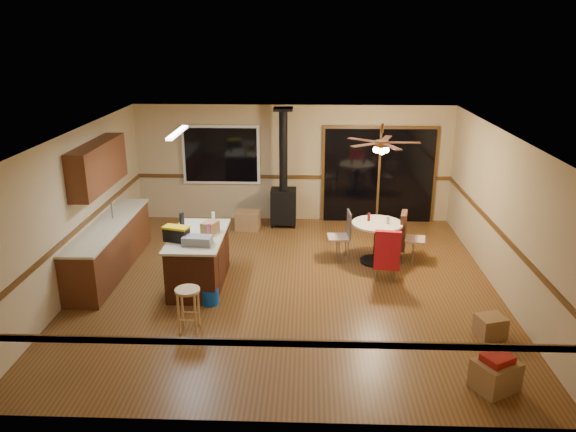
{
  "coord_description": "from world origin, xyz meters",
  "views": [
    {
      "loc": [
        0.33,
        -8.69,
        4.19
      ],
      "look_at": [
        0.0,
        0.3,
        1.15
      ],
      "focal_mm": 35.0,
      "sensor_mm": 36.0,
      "label": 1
    }
  ],
  "objects_px": {
    "chair_near": "(387,250)",
    "box_under_window": "(248,220)",
    "box_corner_b": "(490,326)",
    "bar_stool": "(189,310)",
    "box_corner_a": "(495,375)",
    "toolbox_black": "(176,235)",
    "chair_right": "(405,231)",
    "toolbox_grey": "(197,240)",
    "dining_table": "(377,235)",
    "chair_left": "(344,230)",
    "wood_stove": "(283,194)",
    "kitchen_island": "(199,260)",
    "blue_bucket": "(210,297)"
  },
  "relations": [
    {
      "from": "kitchen_island",
      "to": "bar_stool",
      "type": "height_order",
      "value": "kitchen_island"
    },
    {
      "from": "kitchen_island",
      "to": "blue_bucket",
      "type": "bearing_deg",
      "value": -67.47
    },
    {
      "from": "toolbox_black",
      "to": "bar_stool",
      "type": "xyz_separation_m",
      "value": [
        0.42,
        -1.26,
        -0.68
      ]
    },
    {
      "from": "blue_bucket",
      "to": "chair_right",
      "type": "bearing_deg",
      "value": 29.16
    },
    {
      "from": "box_corner_a",
      "to": "dining_table",
      "type": "bearing_deg",
      "value": 104.72
    },
    {
      "from": "box_under_window",
      "to": "bar_stool",
      "type": "bearing_deg",
      "value": -95.31
    },
    {
      "from": "toolbox_black",
      "to": "kitchen_island",
      "type": "bearing_deg",
      "value": 44.93
    },
    {
      "from": "toolbox_black",
      "to": "toolbox_grey",
      "type": "bearing_deg",
      "value": -22.98
    },
    {
      "from": "box_under_window",
      "to": "dining_table",
      "type": "bearing_deg",
      "value": -33.68
    },
    {
      "from": "toolbox_black",
      "to": "box_corner_b",
      "type": "relative_size",
      "value": 1.03
    },
    {
      "from": "chair_right",
      "to": "box_corner_b",
      "type": "relative_size",
      "value": 1.86
    },
    {
      "from": "dining_table",
      "to": "box_corner_a",
      "type": "height_order",
      "value": "dining_table"
    },
    {
      "from": "bar_stool",
      "to": "chair_right",
      "type": "height_order",
      "value": "chair_right"
    },
    {
      "from": "chair_left",
      "to": "box_corner_a",
      "type": "bearing_deg",
      "value": -67.92
    },
    {
      "from": "dining_table",
      "to": "box_corner_b",
      "type": "bearing_deg",
      "value": -62.89
    },
    {
      "from": "toolbox_black",
      "to": "chair_near",
      "type": "height_order",
      "value": "toolbox_black"
    },
    {
      "from": "box_corner_b",
      "to": "box_under_window",
      "type": "bearing_deg",
      "value": 132.13
    },
    {
      "from": "chair_left",
      "to": "box_corner_a",
      "type": "relative_size",
      "value": 1.04
    },
    {
      "from": "chair_left",
      "to": "chair_right",
      "type": "bearing_deg",
      "value": -0.89
    },
    {
      "from": "toolbox_black",
      "to": "chair_near",
      "type": "distance_m",
      "value": 3.53
    },
    {
      "from": "bar_stool",
      "to": "chair_right",
      "type": "relative_size",
      "value": 0.94
    },
    {
      "from": "chair_right",
      "to": "box_corner_a",
      "type": "height_order",
      "value": "chair_right"
    },
    {
      "from": "chair_left",
      "to": "chair_right",
      "type": "height_order",
      "value": "same"
    },
    {
      "from": "box_corner_a",
      "to": "box_corner_b",
      "type": "height_order",
      "value": "box_corner_a"
    },
    {
      "from": "kitchen_island",
      "to": "chair_near",
      "type": "relative_size",
      "value": 2.4
    },
    {
      "from": "box_corner_b",
      "to": "toolbox_black",
      "type": "bearing_deg",
      "value": 165.12
    },
    {
      "from": "kitchen_island",
      "to": "wood_stove",
      "type": "xyz_separation_m",
      "value": [
        1.3,
        3.05,
        0.28
      ]
    },
    {
      "from": "toolbox_black",
      "to": "chair_right",
      "type": "relative_size",
      "value": 0.56
    },
    {
      "from": "chair_right",
      "to": "box_corner_b",
      "type": "bearing_deg",
      "value": -73.22
    },
    {
      "from": "toolbox_grey",
      "to": "dining_table",
      "type": "distance_m",
      "value": 3.41
    },
    {
      "from": "blue_bucket",
      "to": "chair_near",
      "type": "distance_m",
      "value": 3.07
    },
    {
      "from": "chair_left",
      "to": "box_under_window",
      "type": "bearing_deg",
      "value": 140.93
    },
    {
      "from": "wood_stove",
      "to": "dining_table",
      "type": "relative_size",
      "value": 2.69
    },
    {
      "from": "chair_near",
      "to": "box_under_window",
      "type": "bearing_deg",
      "value": 135.61
    },
    {
      "from": "box_under_window",
      "to": "box_corner_a",
      "type": "height_order",
      "value": "box_under_window"
    },
    {
      "from": "chair_right",
      "to": "box_corner_b",
      "type": "distance_m",
      "value": 2.86
    },
    {
      "from": "blue_bucket",
      "to": "toolbox_grey",
      "type": "bearing_deg",
      "value": 127.84
    },
    {
      "from": "box_corner_a",
      "to": "box_under_window",
      "type": "bearing_deg",
      "value": 122.8
    },
    {
      "from": "kitchen_island",
      "to": "box_under_window",
      "type": "bearing_deg",
      "value": 79.13
    },
    {
      "from": "chair_right",
      "to": "toolbox_black",
      "type": "bearing_deg",
      "value": -159.8
    },
    {
      "from": "toolbox_black",
      "to": "wood_stove",
      "type": "bearing_deg",
      "value": 64.59
    },
    {
      "from": "bar_stool",
      "to": "chair_right",
      "type": "bearing_deg",
      "value": 37.6
    },
    {
      "from": "bar_stool",
      "to": "box_corner_a",
      "type": "distance_m",
      "value": 4.19
    },
    {
      "from": "blue_bucket",
      "to": "chair_near",
      "type": "relative_size",
      "value": 0.41
    },
    {
      "from": "dining_table",
      "to": "chair_near",
      "type": "xyz_separation_m",
      "value": [
        0.08,
        -0.88,
        0.06
      ]
    },
    {
      "from": "chair_near",
      "to": "box_corner_b",
      "type": "distance_m",
      "value": 2.18
    },
    {
      "from": "wood_stove",
      "to": "toolbox_grey",
      "type": "distance_m",
      "value": 3.7
    },
    {
      "from": "kitchen_island",
      "to": "dining_table",
      "type": "relative_size",
      "value": 1.79
    },
    {
      "from": "wood_stove",
      "to": "chair_near",
      "type": "distance_m",
      "value": 3.43
    },
    {
      "from": "bar_stool",
      "to": "dining_table",
      "type": "distance_m",
      "value": 3.97
    }
  ]
}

